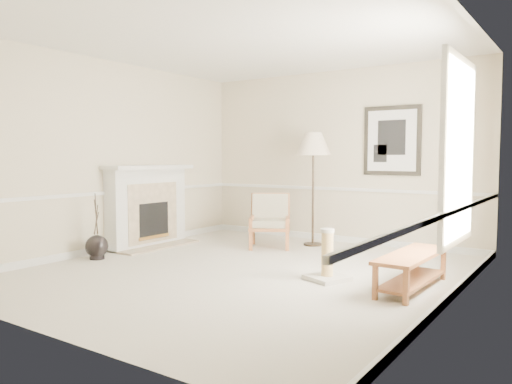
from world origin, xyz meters
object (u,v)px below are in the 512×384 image
Objects in this scene: armchair at (270,218)px; bench at (412,265)px; scratching_post at (327,264)px; floor_vase at (97,247)px; floor_lamp at (313,147)px.

bench is at bearing -56.76° from armchair.
bench is at bearing 10.04° from scratching_post.
floor_vase reaches higher than armchair.
floor_vase is 2.69m from armchair.
floor_lamp is (0.53, 0.47, 1.14)m from armchair.
scratching_post is (-0.94, -0.17, -0.07)m from bench.
floor_lamp is 3.12m from bench.
scratching_post is (3.23, 0.73, 0.02)m from floor_vase.
floor_vase is 3.66m from floor_lamp.
scratching_post is at bearing -58.13° from floor_lamp.
floor_lamp is at bearing 53.44° from floor_vase.
armchair is 2.32m from scratching_post.
bench is 2.30× the size of scratching_post.
armchair is 1.34m from floor_lamp.
floor_vase reaches higher than scratching_post.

